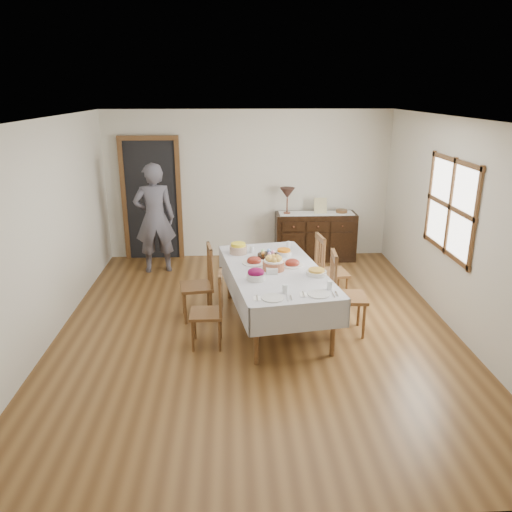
{
  "coord_description": "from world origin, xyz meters",
  "views": [
    {
      "loc": [
        -0.28,
        -5.76,
        2.92
      ],
      "look_at": [
        0.0,
        0.1,
        0.95
      ],
      "focal_mm": 35.0,
      "sensor_mm": 36.0,
      "label": 1
    }
  ],
  "objects_px": {
    "dining_table": "(275,276)",
    "person": "(154,215)",
    "chair_left_far": "(200,282)",
    "sideboard": "(315,236)",
    "chair_right_far": "(328,269)",
    "chair_left_near": "(210,309)",
    "chair_right_near": "(344,293)",
    "table_lamp": "(287,194)"
  },
  "relations": [
    {
      "from": "dining_table",
      "to": "person",
      "type": "bearing_deg",
      "value": 121.43
    },
    {
      "from": "chair_left_far",
      "to": "sideboard",
      "type": "height_order",
      "value": "chair_left_far"
    },
    {
      "from": "sideboard",
      "to": "chair_left_far",
      "type": "bearing_deg",
      "value": -129.15
    },
    {
      "from": "chair_right_far",
      "to": "sideboard",
      "type": "distance_m",
      "value": 1.94
    },
    {
      "from": "chair_left_near",
      "to": "sideboard",
      "type": "xyz_separation_m",
      "value": [
        1.74,
        3.12,
        -0.04
      ]
    },
    {
      "from": "person",
      "to": "chair_right_near",
      "type": "bearing_deg",
      "value": 127.55
    },
    {
      "from": "sideboard",
      "to": "chair_right_far",
      "type": "bearing_deg",
      "value": -93.73
    },
    {
      "from": "chair_left_near",
      "to": "chair_left_far",
      "type": "height_order",
      "value": "chair_left_far"
    },
    {
      "from": "chair_right_near",
      "to": "chair_right_far",
      "type": "xyz_separation_m",
      "value": [
        -0.02,
        0.91,
        -0.02
      ]
    },
    {
      "from": "chair_right_far",
      "to": "table_lamp",
      "type": "relative_size",
      "value": 2.19
    },
    {
      "from": "chair_left_near",
      "to": "chair_right_far",
      "type": "bearing_deg",
      "value": 126.64
    },
    {
      "from": "chair_left_far",
      "to": "sideboard",
      "type": "bearing_deg",
      "value": 132.11
    },
    {
      "from": "dining_table",
      "to": "table_lamp",
      "type": "relative_size",
      "value": 5.15
    },
    {
      "from": "chair_right_near",
      "to": "table_lamp",
      "type": "relative_size",
      "value": 2.29
    },
    {
      "from": "sideboard",
      "to": "table_lamp",
      "type": "bearing_deg",
      "value": -177.85
    },
    {
      "from": "dining_table",
      "to": "chair_left_far",
      "type": "relative_size",
      "value": 2.37
    },
    {
      "from": "person",
      "to": "dining_table",
      "type": "bearing_deg",
      "value": 120.15
    },
    {
      "from": "chair_right_far",
      "to": "sideboard",
      "type": "relative_size",
      "value": 0.71
    },
    {
      "from": "dining_table",
      "to": "chair_right_far",
      "type": "height_order",
      "value": "chair_right_far"
    },
    {
      "from": "chair_left_near",
      "to": "chair_right_far",
      "type": "relative_size",
      "value": 0.92
    },
    {
      "from": "dining_table",
      "to": "sideboard",
      "type": "bearing_deg",
      "value": 60.75
    },
    {
      "from": "chair_right_far",
      "to": "sideboard",
      "type": "height_order",
      "value": "chair_right_far"
    },
    {
      "from": "chair_left_far",
      "to": "sideboard",
      "type": "relative_size",
      "value": 0.71
    },
    {
      "from": "dining_table",
      "to": "sideboard",
      "type": "relative_size",
      "value": 1.68
    },
    {
      "from": "chair_left_far",
      "to": "person",
      "type": "xyz_separation_m",
      "value": [
        -0.84,
        1.86,
        0.47
      ]
    },
    {
      "from": "chair_right_far",
      "to": "chair_left_near",
      "type": "bearing_deg",
      "value": 119.03
    },
    {
      "from": "chair_left_near",
      "to": "chair_right_near",
      "type": "height_order",
      "value": "chair_right_near"
    },
    {
      "from": "chair_right_near",
      "to": "chair_left_near",
      "type": "bearing_deg",
      "value": 103.45
    },
    {
      "from": "chair_left_far",
      "to": "person",
      "type": "bearing_deg",
      "value": -164.46
    },
    {
      "from": "chair_left_near",
      "to": "table_lamp",
      "type": "distance_m",
      "value": 3.41
    },
    {
      "from": "chair_left_far",
      "to": "table_lamp",
      "type": "xyz_separation_m",
      "value": [
        1.39,
        2.32,
        0.7
      ]
    },
    {
      "from": "table_lamp",
      "to": "dining_table",
      "type": "bearing_deg",
      "value": -99.32
    },
    {
      "from": "chair_left_near",
      "to": "chair_left_far",
      "type": "distance_m",
      "value": 0.8
    },
    {
      "from": "chair_right_far",
      "to": "sideboard",
      "type": "xyz_separation_m",
      "value": [
        0.13,
        1.93,
        -0.08
      ]
    },
    {
      "from": "chair_left_near",
      "to": "table_lamp",
      "type": "xyz_separation_m",
      "value": [
        1.23,
        3.1,
        0.73
      ]
    },
    {
      "from": "sideboard",
      "to": "chair_right_near",
      "type": "bearing_deg",
      "value": -92.1
    },
    {
      "from": "dining_table",
      "to": "chair_right_far",
      "type": "bearing_deg",
      "value": 29.22
    },
    {
      "from": "chair_left_near",
      "to": "chair_right_near",
      "type": "relative_size",
      "value": 0.88
    },
    {
      "from": "chair_left_far",
      "to": "sideboard",
      "type": "distance_m",
      "value": 3.02
    },
    {
      "from": "dining_table",
      "to": "chair_right_near",
      "type": "bearing_deg",
      "value": -27.12
    },
    {
      "from": "person",
      "to": "sideboard",
      "type": "bearing_deg",
      "value": 179.42
    },
    {
      "from": "dining_table",
      "to": "chair_left_near",
      "type": "relative_size",
      "value": 2.57
    }
  ]
}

